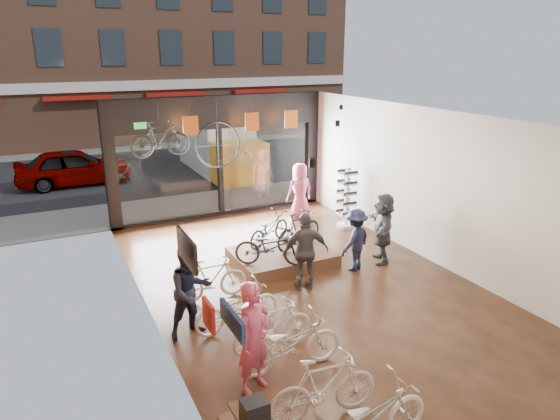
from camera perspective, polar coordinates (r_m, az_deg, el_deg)
ground_plane at (r=11.36m, az=3.76°, el=-9.13°), size 7.00×12.00×0.04m
ceiling at (r=10.21m, az=4.21°, el=10.44°), size 7.00×12.00×0.04m
wall_left at (r=9.45m, az=-14.87°, el=-2.75°), size 0.04×12.00×3.80m
wall_right at (r=12.70m, az=17.88°, el=2.26°), size 0.04×12.00×3.80m
storefront at (r=15.93m, az=-6.92°, el=6.06°), size 7.00×0.26×3.80m
exit_sign at (r=15.01m, az=-15.70°, el=9.27°), size 0.35×0.06×0.18m
street_road at (r=24.82m, az=-13.75°, el=5.44°), size 30.00×18.00×0.02m
sidewalk_near at (r=17.49m, az=-8.01°, el=0.86°), size 30.00×2.40×0.12m
sidewalk_far at (r=28.66m, az=-15.58°, el=7.07°), size 30.00×2.00×0.12m
opposite_building at (r=30.72m, az=-17.69°, el=20.62°), size 26.00×5.00×14.00m
street_car at (r=21.23m, az=-22.49°, el=4.57°), size 4.28×1.72×1.46m
box_truck at (r=21.31m, az=-6.54°, el=7.23°), size 2.08×6.24×2.46m
floor_bike_0 at (r=7.26m, az=10.34°, el=-22.36°), size 1.85×0.68×0.96m
floor_bike_1 at (r=7.63m, az=5.04°, el=-19.54°), size 1.74×0.65×1.02m
floor_bike_2 at (r=8.57m, az=1.16°, el=-15.06°), size 1.86×0.75×0.96m
floor_bike_3 at (r=9.04m, az=-0.80°, el=-13.17°), size 1.58×0.51×0.94m
floor_bike_4 at (r=9.71m, az=-4.90°, el=-10.99°), size 1.78×0.73×0.91m
floor_bike_5 at (r=10.80m, az=-7.83°, el=-7.86°), size 1.58×0.48×0.95m
display_platform at (r=12.62m, az=0.23°, el=-5.36°), size 2.40×1.80×0.30m
display_bike_left at (r=11.64m, az=-0.96°, el=-4.22°), size 1.80×1.39×0.91m
display_bike_mid at (r=12.68m, az=2.20°, el=-2.24°), size 1.63×0.94×0.94m
display_bike_right at (r=12.89m, az=-1.25°, el=-2.15°), size 1.65×1.24×0.83m
customer_0 at (r=7.91m, az=-2.99°, el=-14.36°), size 0.80×0.70×1.84m
customer_1 at (r=9.44m, az=-10.17°, el=-9.13°), size 0.98×0.82×1.78m
customer_2 at (r=11.02m, az=2.94°, el=-4.76°), size 1.12×0.67×1.79m
customer_3 at (r=12.14m, az=8.62°, el=-3.38°), size 1.14×0.92×1.54m
customer_4 at (r=15.70m, az=2.28°, el=2.20°), size 0.87×0.57×1.77m
customer_5 at (r=12.69m, az=11.65°, el=-2.01°), size 1.27×1.70×1.78m
sunglasses_rack at (r=15.00m, az=7.61°, el=1.30°), size 0.62×0.55×1.78m
wall_merch at (r=6.72m, az=-6.75°, el=-17.07°), size 0.40×2.40×2.60m
penny_farthing at (r=14.47m, az=-6.05°, el=7.31°), size 1.66×0.06×1.33m
hung_bike at (r=13.44m, az=-13.55°, el=7.94°), size 1.60×0.53×0.95m
jersey_left at (r=14.65m, az=-10.17°, el=9.45°), size 0.45×0.03×0.55m
jersey_mid at (r=15.28m, az=-3.21°, el=10.04°), size 0.45×0.03×0.55m
jersey_right at (r=15.84m, az=1.28°, el=10.34°), size 0.45×0.03×0.55m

